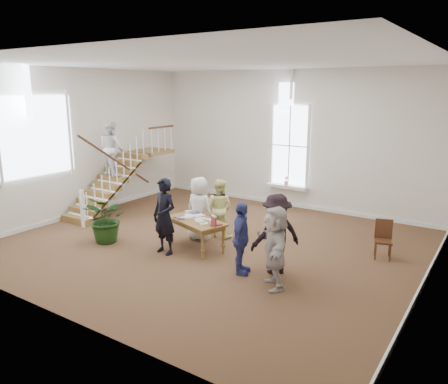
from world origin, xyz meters
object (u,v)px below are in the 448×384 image
Objects in this scene: police_officer at (164,216)px; floor_plant at (107,219)px; woman_cluster_c at (275,247)px; person_yellow at (219,208)px; side_chair at (383,237)px; woman_cluster_a at (241,238)px; woman_cluster_b at (276,234)px; library_table at (196,223)px; elderly_woman at (199,209)px.

police_officer is 1.78m from floor_plant.
floor_plant is at bearing -127.90° from woman_cluster_c.
person_yellow is 4.15m from side_chair.
police_officer is 1.48× the size of floor_plant.
side_chair is at bearing 24.74° from floor_plant.
police_officer is at bearing -166.69° from side_chair.
woman_cluster_a is at bearing -140.72° from woman_cluster_c.
woman_cluster_c is at bearing 59.98° from woman_cluster_b.
library_table is at bearing -171.12° from side_chair.
police_officer reaches higher than side_chair.
police_officer is at bearing 73.57° from person_yellow.
person_yellow reaches higher than floor_plant.
woman_cluster_c reaches higher than woman_cluster_a.
library_table is 1.41× the size of floor_plant.
library_table is 1.12× the size of person_yellow.
woman_cluster_a is at bearing 3.31° from floor_plant.
floor_plant is at bearing 75.22° from woman_cluster_a.
woman_cluster_b is (2.35, -1.32, 0.09)m from person_yellow.
police_officer is (-0.44, -0.66, 0.26)m from library_table.
woman_cluster_b is (2.65, -0.82, 0.04)m from elderly_woman.
library_table is at bearing -60.47° from woman_cluster_b.
side_chair reaches higher than library_table.
floor_plant is (-2.14, -1.99, -0.16)m from person_yellow.
woman_cluster_b reaches higher than woman_cluster_a.
police_officer reaches higher than woman_cluster_a.
elderly_woman is 4.57m from side_chair.
floor_plant is at bearing 42.54° from elderly_woman.
woman_cluster_b reaches higher than side_chair.
person_yellow is 1.26× the size of floor_plant.
woman_cluster_a is 1.27× the size of floor_plant.
floor_plant is (-1.74, -0.24, -0.30)m from police_officer.
woman_cluster_a is 1.73× the size of side_chair.
side_chair is at bearing -171.60° from person_yellow.
woman_cluster_c is (2.61, -0.88, 0.17)m from library_table.
floor_plant is at bearing 39.47° from person_yellow.
woman_cluster_c is at bearing 156.93° from elderly_woman.
elderly_woman is at bearing 40.14° from woman_cluster_a.
woman_cluster_b is (2.75, 0.43, -0.05)m from police_officer.
person_yellow is 0.90× the size of woman_cluster_b.
police_officer is 1.17× the size of person_yellow.
elderly_woman is 0.96× the size of woman_cluster_b.
library_table is at bearing 50.19° from woman_cluster_a.
police_officer is 1.10× the size of elderly_woman.
woman_cluster_b is at bearing 14.83° from police_officer.
library_table is 0.95× the size of police_officer.
woman_cluster_b is at bearing -71.22° from woman_cluster_a.
elderly_woman is (-0.34, 0.59, 0.17)m from library_table.
floor_plant is at bearing -46.24° from woman_cluster_b.
woman_cluster_c is 3.17m from side_chair.
side_chair is at bearing 36.28° from police_officer.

